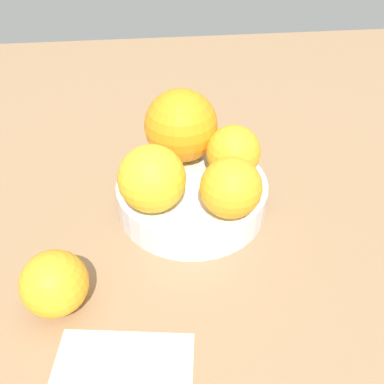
# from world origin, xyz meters

# --- Properties ---
(ground_plane) EXTENTS (1.10, 1.10, 0.02)m
(ground_plane) POSITION_xyz_m (0.00, 0.00, -0.01)
(ground_plane) COLOR #997551
(fruit_bowl) EXTENTS (0.17, 0.17, 0.04)m
(fruit_bowl) POSITION_xyz_m (0.00, 0.00, 0.02)
(fruit_bowl) COLOR silver
(fruit_bowl) RESTS_ON ground_plane
(orange_in_bowl_0) EXTENTS (0.06, 0.06, 0.06)m
(orange_in_bowl_0) POSITION_xyz_m (0.05, 0.01, 0.07)
(orange_in_bowl_0) COLOR #F9A823
(orange_in_bowl_0) RESTS_ON fruit_bowl
(orange_in_bowl_1) EXTENTS (0.08, 0.08, 0.08)m
(orange_in_bowl_1) POSITION_xyz_m (-0.01, 0.05, 0.08)
(orange_in_bowl_1) COLOR orange
(orange_in_bowl_1) RESTS_ON fruit_bowl
(orange_in_bowl_2) EXTENTS (0.07, 0.07, 0.07)m
(orange_in_bowl_2) POSITION_xyz_m (-0.04, -0.03, 0.07)
(orange_in_bowl_2) COLOR yellow
(orange_in_bowl_2) RESTS_ON fruit_bowl
(orange_in_bowl_3) EXTENTS (0.06, 0.06, 0.06)m
(orange_in_bowl_3) POSITION_xyz_m (0.03, -0.05, 0.07)
(orange_in_bowl_3) COLOR #F9A823
(orange_in_bowl_3) RESTS_ON fruit_bowl
(orange_loose_0) EXTENTS (0.06, 0.06, 0.06)m
(orange_loose_0) POSITION_xyz_m (-0.14, -0.12, 0.03)
(orange_loose_0) COLOR #F9A823
(orange_loose_0) RESTS_ON ground_plane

